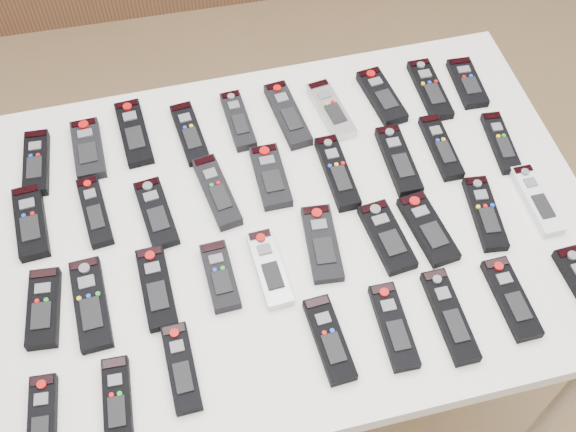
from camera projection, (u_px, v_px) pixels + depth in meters
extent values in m
plane|color=olive|center=(273.00, 354.00, 2.15)|extent=(4.00, 4.00, 0.00)
cube|color=white|center=(288.00, 227.00, 1.49)|extent=(1.25, 0.88, 0.04)
cylinder|color=beige|center=(562.00, 403.00, 1.68)|extent=(0.04, 0.04, 0.74)
cylinder|color=beige|center=(52.00, 235.00, 1.95)|extent=(0.04, 0.04, 0.74)
cylinder|color=beige|center=(445.00, 158.00, 2.10)|extent=(0.04, 0.04, 0.74)
cube|color=black|center=(36.00, 163.00, 1.55)|extent=(0.06, 0.17, 0.02)
cube|color=black|center=(88.00, 149.00, 1.57)|extent=(0.07, 0.16, 0.02)
cube|color=black|center=(134.00, 133.00, 1.60)|extent=(0.07, 0.19, 0.02)
cube|color=black|center=(190.00, 133.00, 1.60)|extent=(0.06, 0.18, 0.02)
cube|color=black|center=(238.00, 120.00, 1.62)|extent=(0.05, 0.17, 0.02)
cube|color=black|center=(288.00, 115.00, 1.63)|extent=(0.07, 0.20, 0.02)
cube|color=#B7B7BC|center=(331.00, 110.00, 1.64)|extent=(0.07, 0.18, 0.02)
cube|color=black|center=(382.00, 97.00, 1.66)|extent=(0.08, 0.17, 0.02)
cube|color=black|center=(430.00, 90.00, 1.68)|extent=(0.05, 0.18, 0.02)
cube|color=black|center=(467.00, 83.00, 1.69)|extent=(0.06, 0.15, 0.02)
cube|color=black|center=(31.00, 222.00, 1.46)|extent=(0.07, 0.18, 0.02)
cube|color=black|center=(95.00, 211.00, 1.48)|extent=(0.06, 0.17, 0.02)
cube|color=black|center=(156.00, 213.00, 1.48)|extent=(0.07, 0.17, 0.02)
cube|color=black|center=(217.00, 192.00, 1.51)|extent=(0.08, 0.19, 0.02)
cube|color=black|center=(271.00, 177.00, 1.53)|extent=(0.06, 0.16, 0.02)
cube|color=black|center=(337.00, 173.00, 1.53)|extent=(0.05, 0.19, 0.02)
cube|color=black|center=(398.00, 160.00, 1.55)|extent=(0.06, 0.18, 0.02)
cube|color=black|center=(441.00, 147.00, 1.58)|extent=(0.05, 0.17, 0.02)
cube|color=black|center=(501.00, 143.00, 1.58)|extent=(0.06, 0.17, 0.02)
cube|color=black|center=(44.00, 308.00, 1.35)|extent=(0.07, 0.17, 0.02)
cube|color=black|center=(91.00, 304.00, 1.36)|extent=(0.07, 0.19, 0.02)
cube|color=black|center=(157.00, 288.00, 1.38)|extent=(0.06, 0.18, 0.02)
cube|color=black|center=(220.00, 276.00, 1.39)|extent=(0.06, 0.15, 0.02)
cube|color=#B7B7BC|center=(270.00, 268.00, 1.40)|extent=(0.06, 0.17, 0.02)
cube|color=black|center=(322.00, 243.00, 1.44)|extent=(0.08, 0.18, 0.02)
cube|color=black|center=(387.00, 237.00, 1.44)|extent=(0.08, 0.17, 0.02)
cube|color=black|center=(428.00, 229.00, 1.45)|extent=(0.08, 0.17, 0.02)
cube|color=black|center=(485.00, 213.00, 1.48)|extent=(0.07, 0.18, 0.02)
cube|color=silver|center=(537.00, 200.00, 1.49)|extent=(0.05, 0.17, 0.02)
cube|color=black|center=(42.00, 422.00, 1.23)|extent=(0.06, 0.17, 0.02)
cube|color=black|center=(117.00, 402.00, 1.25)|extent=(0.06, 0.16, 0.02)
cube|color=black|center=(181.00, 368.00, 1.29)|extent=(0.05, 0.17, 0.02)
cube|color=black|center=(329.00, 339.00, 1.32)|extent=(0.06, 0.17, 0.02)
cube|color=black|center=(394.00, 326.00, 1.33)|extent=(0.05, 0.17, 0.02)
cube|color=black|center=(450.00, 316.00, 1.34)|extent=(0.05, 0.19, 0.02)
cube|color=black|center=(511.00, 298.00, 1.36)|extent=(0.05, 0.17, 0.02)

